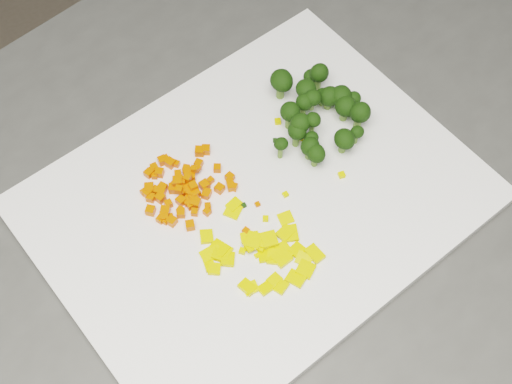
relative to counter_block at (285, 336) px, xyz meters
name	(u,v)px	position (x,y,z in m)	size (l,w,h in m)	color
counter_block	(285,336)	(0.00, 0.00, 0.00)	(1.10, 0.77, 0.90)	#474745
cutting_board	(256,200)	(-0.05, 0.01, 0.46)	(0.43, 0.34, 0.01)	white
carrot_pile	(187,181)	(-0.11, 0.05, 0.47)	(0.10, 0.10, 0.03)	#E54802
pepper_pile	(260,245)	(-0.07, -0.04, 0.47)	(0.11, 0.11, 0.02)	yellow
broccoli_pile	(310,111)	(0.04, 0.07, 0.49)	(0.11, 0.11, 0.05)	black
carrot_cube_0	(181,201)	(-0.12, 0.04, 0.47)	(0.01, 0.01, 0.01)	#E54802
carrot_cube_1	(234,187)	(-0.06, 0.03, 0.47)	(0.01, 0.01, 0.01)	#E54802
carrot_cube_2	(181,213)	(-0.12, 0.02, 0.47)	(0.01, 0.01, 0.01)	#E54802
carrot_cube_3	(168,204)	(-0.13, 0.04, 0.47)	(0.01, 0.01, 0.01)	#E54802
carrot_cube_4	(200,151)	(-0.08, 0.08, 0.47)	(0.01, 0.01, 0.01)	#E54802
carrot_cube_5	(160,198)	(-0.14, 0.05, 0.47)	(0.01, 0.01, 0.01)	#E54802
carrot_cube_6	(191,205)	(-0.11, 0.03, 0.47)	(0.01, 0.01, 0.01)	#E54802
carrot_cube_7	(188,173)	(-0.10, 0.06, 0.47)	(0.01, 0.01, 0.01)	#E54802
carrot_cube_8	(180,189)	(-0.11, 0.05, 0.46)	(0.01, 0.01, 0.01)	#E54802
carrot_cube_9	(149,188)	(-0.14, 0.06, 0.47)	(0.01, 0.01, 0.01)	#E54802
carrot_cube_10	(231,187)	(-0.07, 0.03, 0.47)	(0.01, 0.01, 0.01)	#E54802
carrot_cube_11	(208,206)	(-0.10, 0.02, 0.46)	(0.01, 0.01, 0.01)	#E54802
carrot_cube_12	(177,182)	(-0.11, 0.05, 0.47)	(0.01, 0.01, 0.01)	#E54802
carrot_cube_13	(179,189)	(-0.12, 0.04, 0.47)	(0.01, 0.01, 0.01)	#E54802
carrot_cube_14	(166,159)	(-0.11, 0.09, 0.47)	(0.01, 0.01, 0.01)	#E54802
carrot_cube_15	(180,210)	(-0.12, 0.03, 0.46)	(0.01, 0.01, 0.01)	#E54802
carrot_cube_16	(170,163)	(-0.11, 0.08, 0.47)	(0.01, 0.01, 0.01)	#E54802
carrot_cube_17	(161,191)	(-0.13, 0.06, 0.46)	(0.01, 0.01, 0.01)	#E54802
carrot_cube_18	(165,211)	(-0.14, 0.03, 0.47)	(0.01, 0.01, 0.01)	#E54802
carrot_cube_19	(160,219)	(-0.15, 0.02, 0.46)	(0.01, 0.01, 0.01)	#E54802
carrot_cube_20	(189,189)	(-0.11, 0.05, 0.47)	(0.01, 0.01, 0.01)	#E54802
carrot_cube_21	(172,221)	(-0.14, 0.02, 0.47)	(0.01, 0.01, 0.01)	#E54802
carrot_cube_22	(191,193)	(-0.11, 0.04, 0.47)	(0.01, 0.01, 0.01)	#E54802
carrot_cube_23	(181,182)	(-0.11, 0.05, 0.47)	(0.01, 0.01, 0.01)	#E54802
carrot_cube_24	(156,191)	(-0.14, 0.06, 0.47)	(0.01, 0.01, 0.01)	#E54802
carrot_cube_25	(155,176)	(-0.13, 0.08, 0.46)	(0.01, 0.01, 0.01)	#E54802
carrot_cube_26	(176,164)	(-0.11, 0.08, 0.46)	(0.01, 0.01, 0.01)	#E54802
carrot_cube_27	(230,183)	(-0.06, 0.03, 0.47)	(0.01, 0.01, 0.01)	#E54802
carrot_cube_28	(149,173)	(-0.14, 0.08, 0.47)	(0.01, 0.01, 0.01)	#E54802
carrot_cube_29	(195,212)	(-0.11, 0.02, 0.46)	(0.01, 0.01, 0.01)	#E54802
carrot_cube_30	(220,188)	(-0.08, 0.03, 0.47)	(0.01, 0.01, 0.01)	#E54802
carrot_cube_31	(153,170)	(-0.13, 0.08, 0.46)	(0.01, 0.01, 0.01)	#E54802
carrot_cube_32	(190,225)	(-0.12, 0.01, 0.47)	(0.01, 0.01, 0.01)	#E54802
carrot_cube_33	(176,184)	(-0.12, 0.06, 0.47)	(0.01, 0.01, 0.01)	#E54802
carrot_cube_34	(191,177)	(-0.10, 0.06, 0.47)	(0.01, 0.01, 0.01)	#E54802
carrot_cube_35	(144,192)	(-0.15, 0.06, 0.46)	(0.01, 0.01, 0.01)	#E54802
carrot_cube_36	(162,160)	(-0.12, 0.09, 0.47)	(0.01, 0.01, 0.01)	#E54802
carrot_cube_37	(165,221)	(-0.14, 0.02, 0.46)	(0.01, 0.01, 0.01)	#E54802
carrot_cube_38	(198,168)	(-0.09, 0.06, 0.47)	(0.01, 0.01, 0.01)	#E54802
carrot_cube_39	(180,181)	(-0.11, 0.06, 0.47)	(0.01, 0.01, 0.01)	#E54802
carrot_cube_40	(217,168)	(-0.07, 0.06, 0.47)	(0.01, 0.01, 0.01)	#E54802
carrot_cube_41	(187,178)	(-0.10, 0.05, 0.47)	(0.01, 0.01, 0.01)	#E54802
carrot_cube_42	(196,203)	(-0.11, 0.03, 0.47)	(0.01, 0.01, 0.01)	#E54802
carrot_cube_43	(230,177)	(-0.06, 0.04, 0.47)	(0.01, 0.01, 0.01)	#E54802
carrot_cube_44	(164,217)	(-0.14, 0.03, 0.47)	(0.01, 0.01, 0.01)	#E54802
carrot_cube_45	(186,169)	(-0.10, 0.07, 0.47)	(0.01, 0.01, 0.01)	#E54802
carrot_cube_46	(151,198)	(-0.15, 0.05, 0.47)	(0.01, 0.01, 0.01)	#E54802
carrot_cube_47	(173,188)	(-0.12, 0.05, 0.47)	(0.01, 0.01, 0.01)	#E54802
carrot_cube_48	(187,202)	(-0.11, 0.03, 0.46)	(0.01, 0.01, 0.01)	#E54802
carrot_cube_49	(206,195)	(-0.09, 0.03, 0.47)	(0.01, 0.01, 0.01)	#E54802
carrot_cube_50	(189,197)	(-0.11, 0.04, 0.46)	(0.01, 0.01, 0.01)	#E54802
carrot_cube_51	(193,186)	(-0.10, 0.04, 0.47)	(0.01, 0.01, 0.01)	#E54802
carrot_cube_52	(194,195)	(-0.10, 0.04, 0.46)	(0.01, 0.01, 0.01)	#E54802
carrot_cube_53	(195,193)	(-0.10, 0.04, 0.47)	(0.01, 0.01, 0.01)	#E54802
carrot_cube_54	(161,191)	(-0.13, 0.05, 0.47)	(0.01, 0.01, 0.01)	#E54802
carrot_cube_55	(192,186)	(-0.10, 0.05, 0.46)	(0.01, 0.01, 0.01)	#E54802
carrot_cube_56	(178,174)	(-0.11, 0.07, 0.47)	(0.01, 0.01, 0.01)	#E54802
carrot_cube_57	(207,212)	(-0.10, 0.01, 0.46)	(0.01, 0.01, 0.01)	#E54802
carrot_cube_58	(199,164)	(-0.09, 0.07, 0.47)	(0.01, 0.01, 0.01)	#E54802
carrot_cube_59	(162,188)	(-0.13, 0.06, 0.47)	(0.01, 0.01, 0.01)	#E54802
carrot_cube_60	(183,190)	(-0.11, 0.05, 0.47)	(0.01, 0.01, 0.01)	#E54802
carrot_cube_61	(159,173)	(-0.13, 0.08, 0.47)	(0.01, 0.01, 0.01)	#E54802
carrot_cube_62	(207,193)	(-0.09, 0.03, 0.47)	(0.01, 0.01, 0.01)	#E54802
carrot_cube_63	(193,198)	(-0.11, 0.03, 0.47)	(0.01, 0.01, 0.01)	#E54802
carrot_cube_64	(147,193)	(-0.15, 0.06, 0.47)	(0.01, 0.01, 0.01)	#E54802
carrot_cube_65	(206,150)	(-0.07, 0.08, 0.47)	(0.01, 0.01, 0.01)	#E54802
carrot_cube_66	(211,180)	(-0.08, 0.05, 0.46)	(0.01, 0.01, 0.01)	#E54802
carrot_cube_67	(187,173)	(-0.10, 0.06, 0.47)	(0.01, 0.01, 0.01)	#E54802
carrot_cube_68	(205,185)	(-0.09, 0.04, 0.47)	(0.01, 0.01, 0.01)	#E54802
carrot_cube_69	(188,182)	(-0.10, 0.05, 0.47)	(0.01, 0.01, 0.01)	#E54802
carrot_cube_70	(154,167)	(-0.13, 0.09, 0.47)	(0.01, 0.01, 0.01)	#E54802
carrot_cube_71	(161,192)	(-0.13, 0.05, 0.47)	(0.01, 0.01, 0.01)	#E54802
carrot_cube_72	(151,211)	(-0.15, 0.04, 0.47)	(0.01, 0.01, 0.01)	#E54802
carrot_cube_73	(194,169)	(-0.09, 0.06, 0.47)	(0.01, 0.01, 0.01)	#E54802
pepper_chunk_0	(306,269)	(-0.04, -0.09, 0.46)	(0.02, 0.02, 0.00)	yellow
pepper_chunk_1	(274,257)	(-0.06, -0.06, 0.46)	(0.02, 0.01, 0.00)	yellow
pepper_chunk_2	(207,237)	(-0.11, -0.01, 0.46)	(0.01, 0.01, 0.00)	yellow
pepper_chunk_3	(220,248)	(-0.10, -0.03, 0.46)	(0.02, 0.01, 0.00)	yellow
pepper_chunk_4	(274,280)	(-0.07, -0.08, 0.46)	(0.01, 0.01, 0.00)	yellow
pepper_chunk_5	(282,258)	(-0.05, -0.06, 0.46)	(0.02, 0.02, 0.00)	yellow
pepper_chunk_6	(315,254)	(-0.02, -0.07, 0.46)	(0.02, 0.01, 0.00)	yellow
pepper_chunk_7	(251,288)	(-0.09, -0.08, 0.46)	(0.01, 0.01, 0.00)	yellow
pepper_chunk_8	(233,211)	(-0.08, 0.00, 0.46)	(0.02, 0.02, 0.00)	yellow
pepper_chunk_9	(259,241)	(-0.07, -0.04, 0.47)	(0.01, 0.01, 0.00)	yellow
pepper_chunk_10	(267,254)	(-0.07, -0.05, 0.46)	(0.02, 0.02, 0.00)	yellow
pepper_chunk_11	(254,240)	(-0.07, -0.04, 0.47)	(0.02, 0.01, 0.00)	yellow
pepper_chunk_12	(291,233)	(-0.03, -0.04, 0.46)	(0.02, 0.01, 0.00)	yellow
pepper_chunk_13	(228,259)	(-0.10, -0.04, 0.46)	(0.01, 0.02, 0.00)	yellow
pepper_chunk_14	(296,278)	(-0.05, -0.09, 0.46)	(0.02, 0.01, 0.00)	yellow
pepper_chunk_15	(209,263)	(-0.12, -0.04, 0.46)	(0.02, 0.01, 0.00)	yellow
pepper_chunk_16	(234,205)	(-0.07, 0.01, 0.46)	(0.01, 0.01, 0.00)	yellow
pepper_chunk_17	(219,254)	(-0.11, -0.03, 0.46)	(0.01, 0.01, 0.00)	yellow
pepper_chunk_18	(252,243)	(-0.07, -0.04, 0.47)	(0.02, 0.01, 0.00)	yellow
pepper_chunk_19	(208,255)	(-0.12, -0.03, 0.46)	(0.01, 0.01, 0.00)	yellow
pepper_chunk_20	(280,286)	(-0.07, -0.09, 0.46)	(0.01, 0.01, 0.00)	yellow
pepper_chunk_21	(297,250)	(-0.04, -0.06, 0.46)	(0.02, 0.01, 0.00)	yellow
pepper_chunk_22	(285,251)	(-0.05, -0.06, 0.46)	(0.02, 0.01, 0.00)	yellow
pepper_chunk_23	(221,252)	(-0.10, -0.03, 0.46)	(0.02, 0.02, 0.00)	yellow
pepper_chunk_24	(248,287)	(-0.10, -0.08, 0.46)	(0.01, 0.02, 0.00)	yellow
pepper_chunk_25	(285,233)	(-0.04, -0.04, 0.46)	(0.01, 0.02, 0.00)	yellow
pepper_chunk_26	(214,269)	(-0.12, -0.05, 0.46)	(0.01, 0.01, 0.00)	yellow
pepper_chunk_27	(286,218)	(-0.03, -0.03, 0.46)	(0.01, 0.01, 0.00)	yellow
pepper_chunk_28	(269,239)	(-0.06, -0.04, 0.47)	(0.02, 0.02, 0.00)	yellow
pepper_chunk_29	(304,259)	(-0.03, -0.07, 0.46)	(0.01, 0.02, 0.00)	yellow
pepper_chunk_30	(249,237)	(-0.07, -0.03, 0.46)	(0.02, 0.01, 0.00)	yellow
pepper_chunk_31	(265,288)	(-0.08, -0.09, 0.46)	(0.01, 0.01, 0.00)	yellow
pepper_chunk_32	(213,252)	(-0.11, -0.03, 0.46)	(0.02, 0.01, 0.00)	yellow
pepper_chunk_33	(260,244)	(-0.07, -0.04, 0.47)	(0.01, 0.01, 0.00)	yellow
broccoli_floret_0	(315,157)	(0.03, 0.02, 0.48)	(0.03, 0.03, 0.03)	black
broccoli_floret_1	(303,105)	(0.04, 0.08, 0.49)	(0.02, 0.02, 0.02)	black
broccoli_floret_2	(281,86)	(0.03, 0.12, 0.48)	(0.03, 0.03, 0.04)	black
broccoli_floret_3	(340,100)	(0.08, 0.07, 0.48)	(0.03, 0.03, 0.03)	black
broccoli_floret_4	(356,135)	(0.08, 0.03, 0.47)	(0.02, 0.02, 0.02)	black
broccoli_floret_5	(318,78)	(0.08, 0.11, 0.48)	(0.03, 0.03, 0.03)	black
broccoli_floret_6	(328,99)	(0.07, 0.08, 0.48)	(0.03, 0.03, 0.03)	black
broccoli_floret_7	(280,149)	(0.00, 0.04, 0.48)	(0.02, 0.02, 0.03)	black
broccoli_floret_8	(311,142)	(0.03, 0.04, 0.47)	(0.02, 0.02, 0.03)	black
broccoli_floret_9	(312,124)	(0.04, 0.05, 0.49)	(0.02, 0.02, 0.03)	black
broccoli_floret_10	(296,136)	(0.02, 0.05, 0.48)	(0.03, 0.03, 0.03)	black
broccoli_floret_11	(309,150)	(0.02, 0.03, 0.48)	(0.03, 0.03, 0.03)	black
broccoli_floret_12	(359,117)	(0.09, 0.04, 0.48)	(0.03, 0.03, 0.03)	black
broccoli_floret_13	(353,102)	(0.10, 0.07, 0.47)	(0.02, 0.02, 0.02)	black
broccoli_floret_14	(305,94)	(0.05, 0.10, 0.48)	(0.03, 0.03, 0.04)	black
broccoli_floret_15	(322,98)	(0.07, 0.09, 0.47)	(0.02, 0.02, 0.02)	black
broccoli_floret_16	(344,110)	(0.08, 0.06, 0.48)	(0.03, 0.03, 0.03)	black
broccoli_floret_17	(343,143)	(0.06, 0.02, 0.48)	(0.03, 0.03, 0.03)	black
broccoli_floret_18	(300,126)	(0.02, 0.05, 0.49)	(0.03, 0.03, 0.03)	black
broccoli_floret_19	(289,117)	(0.02, 0.08, 0.48)	(0.03, 0.03, 0.04)	black
broccoli_floret_20	(307,95)	(0.05, 0.10, 0.48)	(0.03, 0.03, 0.03)	black
broccoli_floret_21	(312,101)	(0.05, 0.08, 0.49)	(0.03, 0.03, 0.03)	black
broccoli_floret_22	(310,79)	(0.07, 0.12, 0.47)	(0.02, 0.02, 0.02)	black
stray_bit_0	(342,175)	(0.04, -0.01, 0.46)	(0.01, 0.01, 0.00)	yellow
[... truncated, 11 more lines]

